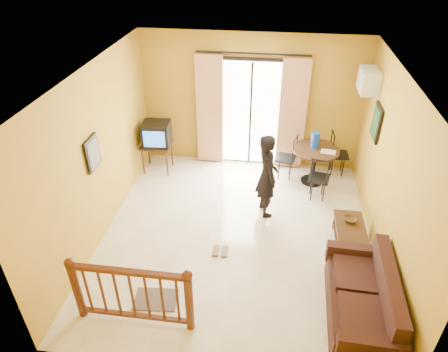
# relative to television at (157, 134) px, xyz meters

# --- Properties ---
(ground) EXTENTS (5.00, 5.00, 0.00)m
(ground) POSITION_rel_television_xyz_m (1.87, -1.88, -0.86)
(ground) COLOR beige
(ground) RESTS_ON ground
(room_shell) EXTENTS (5.00, 5.00, 5.00)m
(room_shell) POSITION_rel_television_xyz_m (1.87, -1.88, 0.84)
(room_shell) COLOR white
(room_shell) RESTS_ON ground
(balcony_door) EXTENTS (2.25, 0.14, 2.46)m
(balcony_door) POSITION_rel_television_xyz_m (1.87, 0.55, 0.33)
(balcony_door) COLOR black
(balcony_door) RESTS_ON ground
(tv_table) EXTENTS (0.62, 0.52, 0.62)m
(tv_table) POSITION_rel_television_xyz_m (-0.03, 0.00, -0.32)
(tv_table) COLOR black
(tv_table) RESTS_ON ground
(television) EXTENTS (0.57, 0.53, 0.49)m
(television) POSITION_rel_television_xyz_m (0.00, 0.00, 0.00)
(television) COLOR black
(television) RESTS_ON tv_table
(picture_left) EXTENTS (0.05, 0.42, 0.52)m
(picture_left) POSITION_rel_television_xyz_m (-0.35, -2.08, 0.69)
(picture_left) COLOR black
(picture_left) RESTS_ON room_shell
(dining_table) EXTENTS (0.91, 0.91, 0.76)m
(dining_table) POSITION_rel_television_xyz_m (3.22, -0.02, -0.26)
(dining_table) COLOR black
(dining_table) RESTS_ON ground
(water_jug) EXTENTS (0.17, 0.17, 0.31)m
(water_jug) POSITION_rel_television_xyz_m (3.19, 0.07, 0.05)
(water_jug) COLOR #133DB5
(water_jug) RESTS_ON dining_table
(serving_tray) EXTENTS (0.31, 0.22, 0.02)m
(serving_tray) POSITION_rel_television_xyz_m (3.45, -0.12, -0.09)
(serving_tray) COLOR silver
(serving_tray) RESTS_ON dining_table
(dining_chairs) EXTENTS (1.54, 1.40, 0.95)m
(dining_chairs) POSITION_rel_television_xyz_m (3.22, -0.04, -0.86)
(dining_chairs) COLOR black
(dining_chairs) RESTS_ON ground
(air_conditioner) EXTENTS (0.31, 0.60, 0.40)m
(air_conditioner) POSITION_rel_television_xyz_m (3.96, 0.07, 1.29)
(air_conditioner) COLOR white
(air_conditioner) RESTS_ON room_shell
(botanical_print) EXTENTS (0.05, 0.50, 0.60)m
(botanical_print) POSITION_rel_television_xyz_m (4.09, -0.58, 0.79)
(botanical_print) COLOR black
(botanical_print) RESTS_ON room_shell
(coffee_table) EXTENTS (0.47, 0.84, 0.38)m
(coffee_table) POSITION_rel_television_xyz_m (3.72, -1.84, -0.61)
(coffee_table) COLOR black
(coffee_table) RESTS_ON ground
(bowl) EXTENTS (0.25, 0.25, 0.07)m
(bowl) POSITION_rel_television_xyz_m (3.72, -1.72, -0.45)
(bowl) COLOR #503A1B
(bowl) RESTS_ON coffee_table
(sofa) EXTENTS (0.85, 1.73, 0.82)m
(sofa) POSITION_rel_television_xyz_m (3.72, -3.30, -0.56)
(sofa) COLOR #331813
(sofa) RESTS_ON ground
(standing_person) EXTENTS (0.55, 0.67, 1.57)m
(standing_person) POSITION_rel_television_xyz_m (2.31, -1.16, -0.07)
(standing_person) COLOR black
(standing_person) RESTS_ON ground
(stair_balustrade) EXTENTS (1.63, 0.13, 1.04)m
(stair_balustrade) POSITION_rel_television_xyz_m (0.72, -3.78, -0.30)
(stair_balustrade) COLOR #471E0F
(stair_balustrade) RESTS_ON ground
(doormat) EXTENTS (0.63, 0.45, 0.02)m
(doormat) POSITION_rel_television_xyz_m (0.88, -3.41, -0.85)
(doormat) COLOR #534842
(doormat) RESTS_ON ground
(sandals) EXTENTS (0.24, 0.25, 0.03)m
(sandals) POSITION_rel_television_xyz_m (1.65, -2.33, -0.85)
(sandals) COLOR #503A1B
(sandals) RESTS_ON ground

